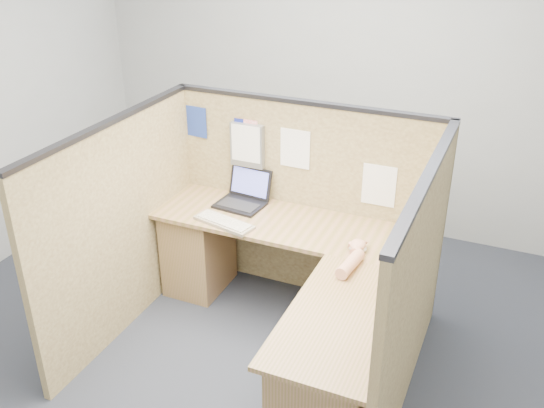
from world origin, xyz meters
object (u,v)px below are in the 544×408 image
at_px(l_desk, 291,298).
at_px(laptop, 244,195).
at_px(mouse, 358,248).
at_px(keyboard, 224,222).

distance_m(l_desk, laptop, 0.91).
bearing_deg(laptop, mouse, -14.11).
xyz_separation_m(l_desk, mouse, (0.37, 0.20, 0.36)).
xyz_separation_m(laptop, keyboard, (0.02, -0.36, -0.05)).
distance_m(l_desk, mouse, 0.56).
xyz_separation_m(l_desk, laptop, (-0.61, 0.55, 0.40)).
xyz_separation_m(keyboard, mouse, (0.97, 0.01, 0.01)).
bearing_deg(keyboard, mouse, 13.75).
relative_size(laptop, mouse, 3.08).
bearing_deg(l_desk, mouse, 28.39).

